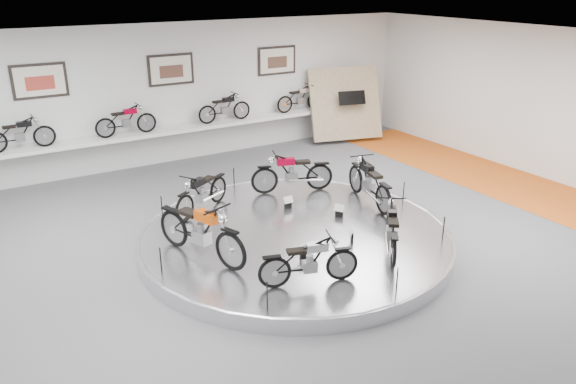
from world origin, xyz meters
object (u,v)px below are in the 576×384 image
bike_f (392,228)px  bike_c (202,192)px  bike_e (309,261)px  display_platform (295,238)px  bike_a (369,182)px  shelf (179,130)px  bike_b (292,172)px  bike_d (201,230)px

bike_f → bike_c: bearing=69.8°
bike_c → bike_e: bearing=62.9°
display_platform → bike_f: (1.09, -1.68, 0.62)m
bike_a → bike_c: size_ratio=1.11×
shelf → bike_f: 8.16m
bike_e → bike_f: bearing=24.1°
bike_f → bike_b: bearing=36.6°
shelf → bike_b: 4.60m
bike_a → bike_d: size_ratio=0.92×
shelf → bike_b: (1.14, -4.45, -0.20)m
bike_b → bike_f: 3.63m
bike_b → bike_c: size_ratio=1.07×
bike_c → bike_f: bearing=91.1°
bike_c → bike_b: bearing=148.9°
shelf → bike_d: 6.79m
bike_d → bike_c: bearing=136.5°
display_platform → bike_f: bike_f is taller
bike_e → bike_f: size_ratio=0.93×
bike_b → bike_c: bearing=19.8°
bike_e → bike_d: bearing=140.3°
shelf → bike_a: bearing=-69.4°
bike_b → bike_e: size_ratio=1.15×
shelf → bike_a: bike_a is taller
bike_c → shelf: bearing=-136.5°
bike_d → bike_e: size_ratio=1.29×
bike_e → bike_b: bearing=79.7°
bike_a → bike_b: size_ratio=1.04×
display_platform → bike_c: (-1.21, 1.94, 0.62)m
display_platform → bike_a: size_ratio=3.64×
bike_c → bike_f: (2.30, -3.62, 0.00)m
bike_d → bike_e: 2.18m
shelf → bike_e: size_ratio=7.43×
shelf → bike_f: (1.09, -8.08, -0.23)m
shelf → bike_a: 6.40m
bike_f → display_platform: bearing=70.3°
shelf → bike_d: (-2.09, -6.46, -0.14)m
display_platform → shelf: (0.00, 6.40, 0.85)m
bike_c → bike_a: bearing=124.9°
bike_e → shelf: bearing=101.6°
shelf → bike_b: bearing=-75.7°
display_platform → bike_a: (2.25, 0.41, 0.67)m
bike_e → bike_f: 2.03m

